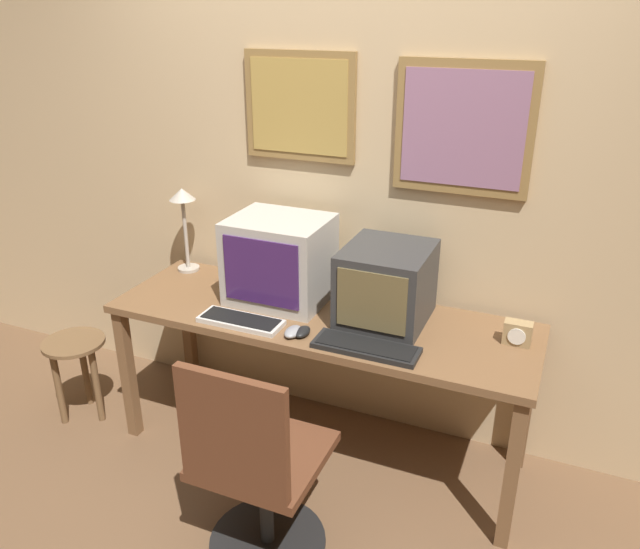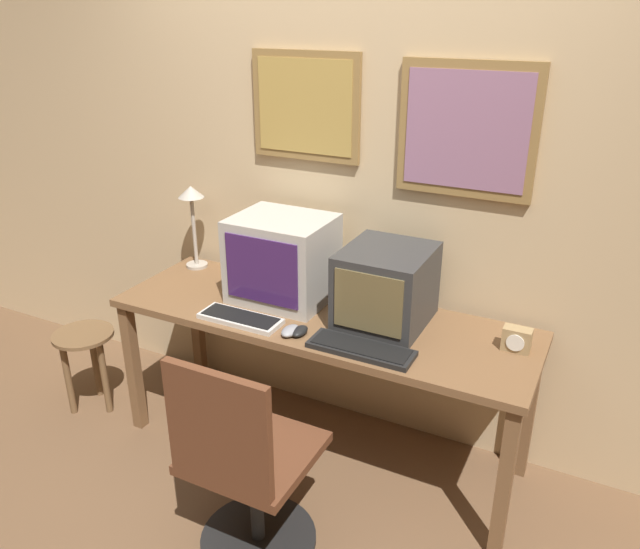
{
  "view_description": "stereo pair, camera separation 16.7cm",
  "coord_description": "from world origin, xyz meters",
  "px_view_note": "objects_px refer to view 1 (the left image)",
  "views": [
    {
      "loc": [
        1.0,
        -1.44,
        2.06
      ],
      "look_at": [
        0.0,
        0.91,
        0.95
      ],
      "focal_mm": 35.0,
      "sensor_mm": 36.0,
      "label": 1
    },
    {
      "loc": [
        1.15,
        -1.37,
        2.06
      ],
      "look_at": [
        0.0,
        0.91,
        0.95
      ],
      "focal_mm": 35.0,
      "sensor_mm": 36.0,
      "label": 2
    }
  ],
  "objects_px": {
    "keyboard_main": "(241,321)",
    "desk_clock": "(518,333)",
    "keyboard_side": "(366,347)",
    "side_stool": "(76,360)",
    "mouse_far_corner": "(302,332)",
    "desk_lamp": "(183,209)",
    "monitor_right": "(386,284)",
    "office_chair": "(257,476)",
    "mouse_near_keyboard": "(293,332)",
    "monitor_left": "(280,260)"
  },
  "relations": [
    {
      "from": "keyboard_main",
      "to": "desk_clock",
      "type": "xyz_separation_m",
      "value": [
        1.16,
        0.29,
        0.04
      ]
    },
    {
      "from": "keyboard_side",
      "to": "side_stool",
      "type": "height_order",
      "value": "keyboard_side"
    },
    {
      "from": "mouse_far_corner",
      "to": "desk_lamp",
      "type": "height_order",
      "value": "desk_lamp"
    },
    {
      "from": "monitor_right",
      "to": "keyboard_side",
      "type": "bearing_deg",
      "value": -87.55
    },
    {
      "from": "desk_lamp",
      "to": "keyboard_main",
      "type": "bearing_deg",
      "value": -37.12
    },
    {
      "from": "mouse_far_corner",
      "to": "office_chair",
      "type": "bearing_deg",
      "value": -85.98
    },
    {
      "from": "monitor_right",
      "to": "desk_lamp",
      "type": "xyz_separation_m",
      "value": [
        -1.14,
        0.14,
        0.17
      ]
    },
    {
      "from": "mouse_near_keyboard",
      "to": "monitor_left",
      "type": "bearing_deg",
      "value": 124.48
    },
    {
      "from": "monitor_right",
      "to": "desk_lamp",
      "type": "distance_m",
      "value": 1.16
    },
    {
      "from": "monitor_left",
      "to": "keyboard_side",
      "type": "distance_m",
      "value": 0.65
    },
    {
      "from": "keyboard_main",
      "to": "desk_clock",
      "type": "distance_m",
      "value": 1.19
    },
    {
      "from": "keyboard_side",
      "to": "desk_lamp",
      "type": "relative_size",
      "value": 0.98
    },
    {
      "from": "monitor_left",
      "to": "office_chair",
      "type": "height_order",
      "value": "monitor_left"
    },
    {
      "from": "desk_lamp",
      "to": "office_chair",
      "type": "relative_size",
      "value": 0.48
    },
    {
      "from": "side_stool",
      "to": "monitor_left",
      "type": "bearing_deg",
      "value": 17.94
    },
    {
      "from": "monitor_left",
      "to": "desk_lamp",
      "type": "relative_size",
      "value": 1.0
    },
    {
      "from": "mouse_near_keyboard",
      "to": "keyboard_main",
      "type": "bearing_deg",
      "value": 178.11
    },
    {
      "from": "mouse_near_keyboard",
      "to": "desk_clock",
      "type": "height_order",
      "value": "desk_clock"
    },
    {
      "from": "monitor_right",
      "to": "desk_clock",
      "type": "bearing_deg",
      "value": 0.15
    },
    {
      "from": "desk_lamp",
      "to": "office_chair",
      "type": "bearing_deg",
      "value": -45.95
    },
    {
      "from": "keyboard_main",
      "to": "side_stool",
      "type": "xyz_separation_m",
      "value": [
        -0.99,
        -0.04,
        -0.42
      ]
    },
    {
      "from": "monitor_left",
      "to": "monitor_right",
      "type": "xyz_separation_m",
      "value": [
        0.53,
        -0.01,
        -0.03
      ]
    },
    {
      "from": "keyboard_main",
      "to": "monitor_right",
      "type": "bearing_deg",
      "value": 26.81
    },
    {
      "from": "mouse_near_keyboard",
      "to": "mouse_far_corner",
      "type": "height_order",
      "value": "mouse_near_keyboard"
    },
    {
      "from": "desk_clock",
      "to": "mouse_far_corner",
      "type": "bearing_deg",
      "value": -161.55
    },
    {
      "from": "monitor_left",
      "to": "side_stool",
      "type": "height_order",
      "value": "monitor_left"
    },
    {
      "from": "keyboard_side",
      "to": "desk_clock",
      "type": "bearing_deg",
      "value": 27.75
    },
    {
      "from": "office_chair",
      "to": "side_stool",
      "type": "height_order",
      "value": "office_chair"
    },
    {
      "from": "mouse_near_keyboard",
      "to": "desk_clock",
      "type": "bearing_deg",
      "value": 18.71
    },
    {
      "from": "keyboard_main",
      "to": "mouse_near_keyboard",
      "type": "height_order",
      "value": "mouse_near_keyboard"
    },
    {
      "from": "mouse_near_keyboard",
      "to": "office_chair",
      "type": "xyz_separation_m",
      "value": [
        0.07,
        -0.49,
        -0.36
      ]
    },
    {
      "from": "monitor_left",
      "to": "mouse_far_corner",
      "type": "xyz_separation_m",
      "value": [
        0.25,
        -0.29,
        -0.19
      ]
    },
    {
      "from": "office_chair",
      "to": "monitor_left",
      "type": "bearing_deg",
      "value": 109.55
    },
    {
      "from": "keyboard_main",
      "to": "side_stool",
      "type": "height_order",
      "value": "keyboard_main"
    },
    {
      "from": "office_chair",
      "to": "side_stool",
      "type": "bearing_deg",
      "value": 160.66
    },
    {
      "from": "office_chair",
      "to": "desk_lamp",
      "type": "bearing_deg",
      "value": 134.05
    },
    {
      "from": "desk_lamp",
      "to": "monitor_left",
      "type": "bearing_deg",
      "value": -11.7
    },
    {
      "from": "monitor_left",
      "to": "side_stool",
      "type": "bearing_deg",
      "value": -162.06
    },
    {
      "from": "desk_clock",
      "to": "desk_lamp",
      "type": "relative_size",
      "value": 0.26
    },
    {
      "from": "keyboard_side",
      "to": "desk_lamp",
      "type": "xyz_separation_m",
      "value": [
        -1.16,
        0.43,
        0.33
      ]
    },
    {
      "from": "keyboard_side",
      "to": "desk_clock",
      "type": "xyz_separation_m",
      "value": [
        0.56,
        0.3,
        0.04
      ]
    },
    {
      "from": "monitor_right",
      "to": "office_chair",
      "type": "xyz_separation_m",
      "value": [
        -0.24,
        -0.79,
        -0.52
      ]
    },
    {
      "from": "desk_lamp",
      "to": "mouse_near_keyboard",
      "type": "bearing_deg",
      "value": -27.82
    },
    {
      "from": "monitor_left",
      "to": "monitor_right",
      "type": "distance_m",
      "value": 0.53
    },
    {
      "from": "keyboard_main",
      "to": "mouse_near_keyboard",
      "type": "bearing_deg",
      "value": -1.89
    },
    {
      "from": "monitor_left",
      "to": "desk_clock",
      "type": "bearing_deg",
      "value": -0.35
    },
    {
      "from": "desk_clock",
      "to": "office_chair",
      "type": "distance_m",
      "value": 1.21
    },
    {
      "from": "desk_lamp",
      "to": "side_stool",
      "type": "relative_size",
      "value": 0.98
    },
    {
      "from": "mouse_near_keyboard",
      "to": "mouse_far_corner",
      "type": "xyz_separation_m",
      "value": [
        0.04,
        0.02,
        -0.0
      ]
    },
    {
      "from": "mouse_near_keyboard",
      "to": "mouse_far_corner",
      "type": "distance_m",
      "value": 0.04
    }
  ]
}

